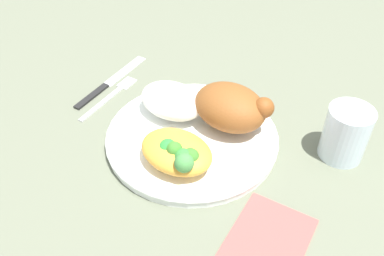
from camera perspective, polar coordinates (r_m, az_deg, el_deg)
ground_plane at (r=0.64m, az=0.00°, el=-1.82°), size 2.00×2.00×0.00m
plate at (r=0.64m, az=0.00°, el=-1.22°), size 0.26×0.26×0.02m
roasted_chicken at (r=0.63m, az=5.44°, el=2.88°), size 0.12×0.09×0.06m
rice_pile at (r=0.66m, az=-2.78°, el=3.81°), size 0.11×0.08×0.04m
mac_cheese_with_broccoli at (r=0.57m, az=-2.05°, el=-3.33°), size 0.11×0.08×0.05m
fork at (r=0.74m, az=-11.04°, el=4.47°), size 0.03×0.14×0.01m
knife at (r=0.77m, az=-11.75°, el=5.86°), size 0.03×0.19×0.01m
water_glass at (r=0.63m, az=20.37°, el=-0.71°), size 0.06×0.06×0.08m
napkin at (r=0.53m, az=10.26°, el=-15.10°), size 0.10×0.13×0.00m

